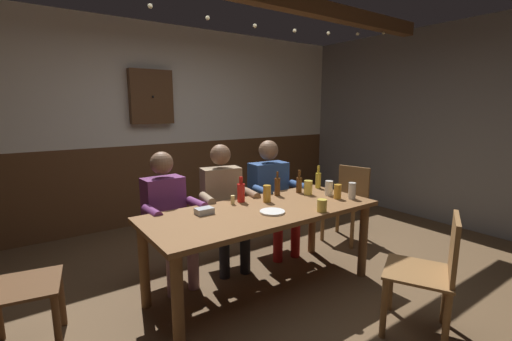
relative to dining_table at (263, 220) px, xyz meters
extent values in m
plane|color=brown|center=(0.00, -0.04, -0.64)|extent=(7.45, 7.45, 0.00)
cube|color=silver|center=(0.00, 2.43, 1.25)|extent=(6.21, 0.12, 1.60)
cube|color=brown|center=(0.00, 2.43, -0.10)|extent=(6.21, 0.12, 1.09)
cube|color=gray|center=(3.17, -0.04, 0.70)|extent=(0.12, 4.82, 2.69)
cube|color=brown|center=(0.00, 0.00, 0.08)|extent=(2.01, 0.84, 0.04)
cylinder|color=brown|center=(-0.93, -0.34, -0.29)|extent=(0.08, 0.08, 0.70)
cylinder|color=brown|center=(0.93, -0.34, -0.29)|extent=(0.08, 0.08, 0.70)
cylinder|color=brown|center=(-0.93, 0.34, -0.29)|extent=(0.08, 0.08, 0.70)
cylinder|color=brown|center=(0.93, 0.34, -0.29)|extent=(0.08, 0.08, 0.70)
cube|color=#6B2D66|center=(-0.60, 0.72, 0.07)|extent=(0.37, 0.23, 0.50)
sphere|color=brown|center=(-0.60, 0.72, 0.45)|extent=(0.21, 0.21, 0.21)
cylinder|color=#B78493|center=(-0.50, 0.58, -0.16)|extent=(0.15, 0.41, 0.13)
cylinder|color=#B78493|center=(-0.70, 0.57, -0.16)|extent=(0.15, 0.41, 0.13)
cylinder|color=#B78493|center=(-0.49, 0.38, -0.43)|extent=(0.10, 0.10, 0.42)
cylinder|color=#B78493|center=(-0.69, 0.37, -0.43)|extent=(0.10, 0.10, 0.42)
cylinder|color=#6B2D66|center=(-0.38, 0.48, 0.09)|extent=(0.09, 0.28, 0.08)
cylinder|color=#6B2D66|center=(-0.80, 0.46, 0.09)|extent=(0.09, 0.28, 0.08)
cube|color=#997F60|center=(0.00, 0.72, 0.08)|extent=(0.42, 0.26, 0.53)
sphere|color=brown|center=(0.00, 0.72, 0.48)|extent=(0.21, 0.21, 0.21)
cylinder|color=black|center=(0.08, 0.55, -0.16)|extent=(0.20, 0.42, 0.13)
cylinder|color=black|center=(-0.13, 0.59, -0.16)|extent=(0.20, 0.42, 0.13)
cylinder|color=black|center=(0.05, 0.35, -0.43)|extent=(0.10, 0.10, 0.42)
cylinder|color=black|center=(-0.16, 0.39, -0.43)|extent=(0.10, 0.10, 0.42)
cylinder|color=brown|center=(0.18, 0.44, 0.11)|extent=(0.13, 0.29, 0.08)
cylinder|color=#997F60|center=(-0.26, 0.52, 0.11)|extent=(0.13, 0.29, 0.08)
cube|color=#2D4C84|center=(0.60, 0.72, 0.08)|extent=(0.43, 0.25, 0.53)
sphere|color=brown|center=(0.60, 0.72, 0.48)|extent=(0.22, 0.22, 0.22)
cylinder|color=#AD1919|center=(0.71, 0.56, -0.16)|extent=(0.16, 0.42, 0.13)
cylinder|color=#AD1919|center=(0.48, 0.57, -0.16)|extent=(0.16, 0.42, 0.13)
cylinder|color=#AD1919|center=(0.70, 0.35, -0.43)|extent=(0.10, 0.10, 0.42)
cylinder|color=#AD1919|center=(0.47, 0.37, -0.43)|extent=(0.10, 0.10, 0.42)
cylinder|color=#2D4C84|center=(0.83, 0.45, 0.11)|extent=(0.10, 0.28, 0.08)
cylinder|color=#2D4C84|center=(0.35, 0.48, 0.11)|extent=(0.10, 0.28, 0.08)
cube|color=brown|center=(-1.72, 0.30, -0.19)|extent=(0.51, 0.51, 0.02)
cylinder|color=brown|center=(-1.50, 0.45, -0.42)|extent=(0.04, 0.04, 0.44)
cylinder|color=brown|center=(-1.57, 0.08, -0.42)|extent=(0.04, 0.04, 0.44)
cube|color=brown|center=(1.50, 0.36, -0.19)|extent=(0.53, 0.53, 0.02)
cube|color=brown|center=(1.69, 0.41, 0.03)|extent=(0.12, 0.39, 0.42)
cylinder|color=brown|center=(1.36, 0.13, -0.42)|extent=(0.04, 0.04, 0.44)
cylinder|color=brown|center=(1.27, 0.50, -0.42)|extent=(0.04, 0.04, 0.44)
cylinder|color=brown|center=(1.73, 0.22, -0.42)|extent=(0.04, 0.04, 0.44)
cylinder|color=brown|center=(1.64, 0.59, -0.42)|extent=(0.04, 0.04, 0.44)
cube|color=brown|center=(0.55, -1.08, -0.19)|extent=(0.59, 0.59, 0.02)
cube|color=brown|center=(0.65, -1.26, 0.03)|extent=(0.37, 0.21, 0.42)
cylinder|color=brown|center=(0.30, -1.00, -0.42)|extent=(0.04, 0.04, 0.44)
cylinder|color=brown|center=(0.64, -0.83, -0.42)|extent=(0.04, 0.04, 0.44)
cylinder|color=brown|center=(0.47, -1.34, -0.42)|extent=(0.04, 0.04, 0.44)
cylinder|color=brown|center=(0.81, -1.17, -0.42)|extent=(0.04, 0.04, 0.44)
cylinder|color=#F9E08C|center=(-0.14, 0.27, 0.14)|extent=(0.04, 0.04, 0.08)
cube|color=#B2B7BC|center=(-0.47, 0.16, 0.12)|extent=(0.14, 0.10, 0.05)
cylinder|color=white|center=(-0.01, -0.13, 0.11)|extent=(0.21, 0.21, 0.01)
cylinder|color=red|center=(-0.03, 0.29, 0.18)|extent=(0.07, 0.07, 0.17)
cylinder|color=red|center=(-0.03, 0.29, 0.30)|extent=(0.03, 0.03, 0.07)
cylinder|color=gold|center=(0.93, 0.27, 0.18)|extent=(0.06, 0.06, 0.16)
cylinder|color=gold|center=(0.93, 0.27, 0.30)|extent=(0.03, 0.03, 0.08)
cylinder|color=#593314|center=(0.63, 0.24, 0.17)|extent=(0.06, 0.06, 0.15)
cylinder|color=#593314|center=(0.63, 0.24, 0.29)|extent=(0.03, 0.03, 0.08)
cylinder|color=#593314|center=(0.38, 0.28, 0.18)|extent=(0.06, 0.06, 0.17)
cylinder|color=#593314|center=(0.38, 0.28, 0.30)|extent=(0.02, 0.02, 0.06)
cylinder|color=#E5C64C|center=(0.65, 0.13, 0.17)|extent=(0.08, 0.08, 0.14)
cylinder|color=gold|center=(0.76, -0.14, 0.17)|extent=(0.07, 0.07, 0.14)
cylinder|color=#E5C64C|center=(0.34, -0.35, 0.15)|extent=(0.08, 0.08, 0.10)
cylinder|color=gold|center=(0.15, 0.15, 0.18)|extent=(0.07, 0.07, 0.15)
cylinder|color=white|center=(0.80, -0.01, 0.17)|extent=(0.08, 0.08, 0.14)
cylinder|color=white|center=(0.87, -0.22, 0.18)|extent=(0.07, 0.07, 0.15)
cube|color=brown|center=(-0.13, 2.30, 1.08)|extent=(0.56, 0.12, 0.70)
sphere|color=black|center=(-0.13, 2.23, 1.08)|extent=(0.03, 0.03, 0.03)
sphere|color=#F9EAB2|center=(-0.72, 0.46, 1.70)|extent=(0.04, 0.04, 0.04)
sphere|color=#F9EAB2|center=(-0.24, 0.46, 1.68)|extent=(0.04, 0.04, 0.04)
sphere|color=#F9EAB2|center=(0.24, 0.46, 1.68)|extent=(0.04, 0.04, 0.04)
sphere|color=#F9EAB2|center=(0.72, 0.46, 1.70)|extent=(0.04, 0.04, 0.04)
sphere|color=#F9EAB2|center=(1.21, 0.46, 1.73)|extent=(0.04, 0.04, 0.04)
sphere|color=#F9EAB2|center=(1.69, 0.46, 1.78)|extent=(0.04, 0.04, 0.04)
sphere|color=#F9EAB2|center=(2.17, 0.46, 1.84)|extent=(0.04, 0.04, 0.04)
camera|label=1|loc=(-1.68, -2.25, 0.94)|focal=24.08mm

